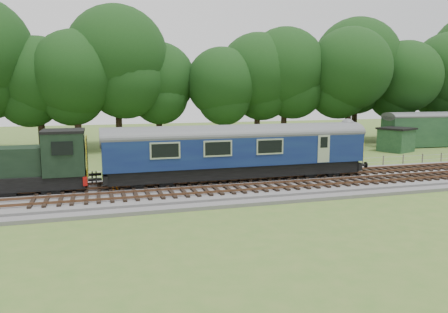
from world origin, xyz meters
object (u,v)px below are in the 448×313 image
object	(u,v)px
shunter_loco	(17,166)
worker	(115,177)
parked_coach	(445,127)
dmu_railcar	(238,147)

from	to	relation	value
shunter_loco	worker	bearing A→B (deg)	-8.80
worker	parked_coach	bearing A→B (deg)	-19.84
dmu_railcar	shunter_loco	bearing A→B (deg)	180.00
shunter_loco	parked_coach	distance (m)	45.86
parked_coach	worker	bearing A→B (deg)	-157.13
shunter_loco	worker	size ratio (longest dim) A/B	5.34
shunter_loco	worker	distance (m)	5.78
worker	shunter_loco	bearing A→B (deg)	130.87
shunter_loco	worker	world-z (taller)	shunter_loco
shunter_loco	dmu_railcar	bearing A→B (deg)	-0.00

